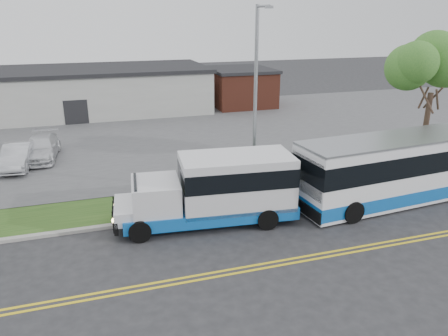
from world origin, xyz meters
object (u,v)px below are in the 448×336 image
object	(u,v)px
parked_car_a	(18,156)
parked_car_b	(41,148)
streetlight_near	(256,98)
shuttle_bus	(219,188)
tree_east	(435,69)
transit_bus	(407,167)

from	to	relation	value
parked_car_a	parked_car_b	distance (m)	1.92
parked_car_b	parked_car_a	bearing A→B (deg)	-125.42
streetlight_near	parked_car_a	distance (m)	15.65
streetlight_near	shuttle_bus	size ratio (longest dim) A/B	1.12
shuttle_bus	parked_car_a	bearing A→B (deg)	137.73
tree_east	shuttle_bus	size ratio (longest dim) A/B	0.99
parked_car_a	tree_east	bearing A→B (deg)	-14.39
streetlight_near	shuttle_bus	world-z (taller)	streetlight_near
tree_east	shuttle_bus	world-z (taller)	tree_east
tree_east	shuttle_bus	bearing A→B (deg)	-168.61
tree_east	streetlight_near	distance (m)	11.05
transit_bus	parked_car_b	bearing A→B (deg)	140.90
shuttle_bus	parked_car_b	world-z (taller)	shuttle_bus
streetlight_near	shuttle_bus	xyz separation A→B (m)	(-2.70, -2.49, -3.55)
streetlight_near	transit_bus	distance (m)	8.60
transit_bus	parked_car_b	xyz separation A→B (m)	(-18.57, 12.65, -0.89)
tree_east	parked_car_b	xyz separation A→B (m)	(-22.24, 9.55, -5.37)
parked_car_a	parked_car_b	xyz separation A→B (m)	(1.24, 1.47, -0.01)
tree_east	transit_bus	distance (m)	6.58
tree_east	streetlight_near	xyz separation A→B (m)	(-11.00, -0.27, -0.97)
parked_car_a	parked_car_b	world-z (taller)	parked_car_a
tree_east	shuttle_bus	distance (m)	14.69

